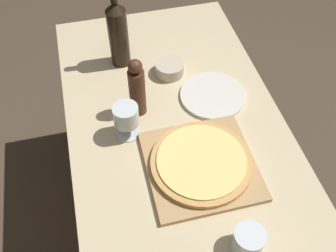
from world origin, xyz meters
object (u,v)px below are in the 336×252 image
(pizza, at_px, (201,162))
(wine_bottle, at_px, (118,33))
(wine_glass, at_px, (126,117))
(pepper_mill, at_px, (137,89))
(small_bowl, at_px, (170,68))

(pizza, bearing_deg, wine_bottle, 106.29)
(pizza, xyz_separation_m, wine_glass, (-0.20, 0.19, 0.06))
(pepper_mill, height_order, small_bowl, pepper_mill)
(wine_bottle, bearing_deg, wine_glass, -95.96)
(wine_bottle, height_order, wine_glass, wine_bottle)
(wine_bottle, relative_size, small_bowl, 3.22)
(pizza, relative_size, small_bowl, 2.89)
(pizza, distance_m, pepper_mill, 0.33)
(pizza, bearing_deg, pepper_mill, 117.10)
(wine_glass, distance_m, small_bowl, 0.34)
(pizza, height_order, wine_glass, wine_glass)
(pizza, relative_size, wine_bottle, 0.90)
(small_bowl, bearing_deg, wine_glass, -129.18)
(pepper_mill, xyz_separation_m, small_bowl, (0.15, 0.16, -0.09))
(small_bowl, bearing_deg, pepper_mill, -133.30)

